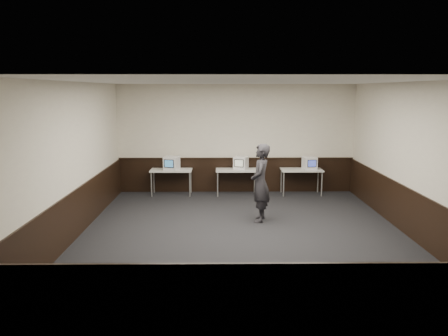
{
  "coord_description": "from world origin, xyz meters",
  "views": [
    {
      "loc": [
        -0.5,
        -8.88,
        3.03
      ],
      "look_at": [
        -0.39,
        1.6,
        1.15
      ],
      "focal_mm": 35.0,
      "sensor_mm": 36.0,
      "label": 1
    }
  ],
  "objects_px": {
    "emac_left": "(172,163)",
    "person": "(260,183)",
    "desk_center": "(236,172)",
    "emac_center": "(241,163)",
    "desk_left": "(171,172)",
    "desk_right": "(301,172)",
    "emac_right": "(310,163)"
  },
  "relations": [
    {
      "from": "emac_right",
      "to": "person",
      "type": "height_order",
      "value": "person"
    },
    {
      "from": "desk_center",
      "to": "desk_right",
      "type": "bearing_deg",
      "value": 0.0
    },
    {
      "from": "emac_left",
      "to": "person",
      "type": "height_order",
      "value": "person"
    },
    {
      "from": "desk_left",
      "to": "emac_center",
      "type": "bearing_deg",
      "value": 1.26
    },
    {
      "from": "desk_center",
      "to": "emac_left",
      "type": "xyz_separation_m",
      "value": [
        -1.88,
        -0.05,
        0.27
      ]
    },
    {
      "from": "desk_left",
      "to": "desk_right",
      "type": "relative_size",
      "value": 1.0
    },
    {
      "from": "desk_left",
      "to": "emac_center",
      "type": "height_order",
      "value": "emac_center"
    },
    {
      "from": "emac_left",
      "to": "person",
      "type": "distance_m",
      "value": 3.47
    },
    {
      "from": "emac_left",
      "to": "desk_right",
      "type": "bearing_deg",
      "value": 16.13
    },
    {
      "from": "desk_center",
      "to": "desk_right",
      "type": "distance_m",
      "value": 1.9
    },
    {
      "from": "emac_right",
      "to": "person",
      "type": "bearing_deg",
      "value": -132.19
    },
    {
      "from": "emac_left",
      "to": "person",
      "type": "xyz_separation_m",
      "value": [
        2.33,
        -2.57,
        -0.04
      ]
    },
    {
      "from": "desk_center",
      "to": "emac_center",
      "type": "height_order",
      "value": "emac_center"
    },
    {
      "from": "desk_center",
      "to": "emac_left",
      "type": "relative_size",
      "value": 2.41
    },
    {
      "from": "desk_left",
      "to": "person",
      "type": "height_order",
      "value": "person"
    },
    {
      "from": "emac_right",
      "to": "person",
      "type": "distance_m",
      "value": 3.13
    },
    {
      "from": "desk_right",
      "to": "person",
      "type": "relative_size",
      "value": 0.66
    },
    {
      "from": "desk_center",
      "to": "emac_center",
      "type": "relative_size",
      "value": 2.44
    },
    {
      "from": "person",
      "to": "desk_center",
      "type": "bearing_deg",
      "value": -160.71
    },
    {
      "from": "emac_center",
      "to": "person",
      "type": "xyz_separation_m",
      "value": [
        0.32,
        -2.67,
        -0.03
      ]
    },
    {
      "from": "desk_right",
      "to": "emac_left",
      "type": "height_order",
      "value": "emac_left"
    },
    {
      "from": "desk_right",
      "to": "person",
      "type": "xyz_separation_m",
      "value": [
        -1.45,
        -2.62,
        0.23
      ]
    },
    {
      "from": "emac_left",
      "to": "emac_right",
      "type": "height_order",
      "value": "emac_left"
    },
    {
      "from": "desk_right",
      "to": "emac_left",
      "type": "relative_size",
      "value": 2.41
    },
    {
      "from": "desk_center",
      "to": "desk_left",
      "type": "bearing_deg",
      "value": 180.0
    },
    {
      "from": "emac_center",
      "to": "person",
      "type": "distance_m",
      "value": 2.69
    },
    {
      "from": "desk_left",
      "to": "desk_right",
      "type": "height_order",
      "value": "same"
    },
    {
      "from": "person",
      "to": "desk_right",
      "type": "bearing_deg",
      "value": 160.63
    },
    {
      "from": "desk_left",
      "to": "emac_right",
      "type": "xyz_separation_m",
      "value": [
        4.03,
        0.01,
        0.25
      ]
    },
    {
      "from": "desk_right",
      "to": "emac_left",
      "type": "bearing_deg",
      "value": -179.2
    },
    {
      "from": "emac_left",
      "to": "emac_right",
      "type": "xyz_separation_m",
      "value": [
        4.01,
        0.07,
        -0.01
      ]
    },
    {
      "from": "desk_right",
      "to": "emac_center",
      "type": "relative_size",
      "value": 2.44
    }
  ]
}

